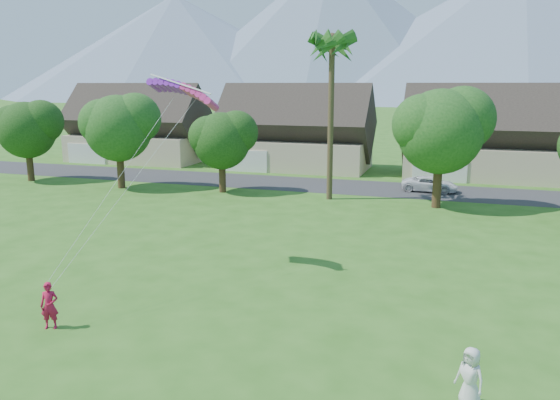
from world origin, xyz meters
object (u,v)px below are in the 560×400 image
at_px(watcher, 470,378).
at_px(parafoil_kite, 185,89).
at_px(parked_car, 430,184).
at_px(kite_flyer, 49,306).

relative_size(watcher, parafoil_kite, 0.50).
bearing_deg(parked_car, watcher, -170.72).
bearing_deg(parked_car, kite_flyer, 163.65).
distance_m(kite_flyer, watcher, 14.45).
relative_size(kite_flyer, parafoil_kite, 0.51).
xyz_separation_m(watcher, parafoil_kite, (-12.87, 8.51, 7.65)).
distance_m(watcher, parafoil_kite, 17.22).
bearing_deg(parked_car, parafoil_kite, 160.54).
bearing_deg(kite_flyer, parafoil_kite, 56.70).
height_order(kite_flyer, parked_car, kite_flyer).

